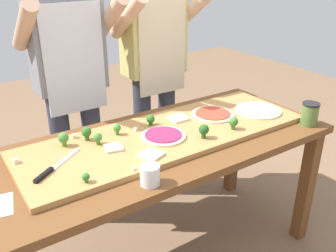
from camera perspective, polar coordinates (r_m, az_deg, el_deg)
prep_table at (r=1.89m, az=-1.10°, el=-5.06°), size 1.76×0.75×0.77m
cutting_board at (r=1.88m, az=-0.08°, el=-1.33°), size 1.50×0.50×0.03m
chefs_knife at (r=1.62m, az=-17.48°, el=-6.34°), size 0.26×0.20×0.02m
pizza_whole_cheese_artichoke at (r=2.18m, az=13.75°, el=2.40°), size 0.26×0.26×0.02m
pizza_whole_beet_magenta at (r=1.82m, az=-0.75°, el=-1.50°), size 0.22×0.22×0.02m
pizza_whole_tomato_red at (r=2.08m, az=6.94°, el=1.83°), size 0.24×0.24×0.02m
pizza_slice_near_right at (r=1.73m, az=-8.39°, el=-3.34°), size 0.09×0.09×0.01m
pizza_slice_center at (r=2.02m, az=1.59°, el=1.22°), size 0.10×0.10×0.01m
pizza_slice_far_right at (r=1.65m, az=-2.63°, el=-4.46°), size 0.12×0.12×0.01m
broccoli_floret_front_mid at (r=1.92m, az=10.07°, el=0.59°), size 0.05×0.05×0.07m
broccoli_floret_back_mid at (r=1.94m, az=-2.71°, el=1.05°), size 0.05×0.05×0.06m
broccoli_floret_back_left at (r=1.82m, az=-12.48°, el=-0.98°), size 0.05×0.05×0.07m
broccoli_floret_front_right at (r=1.50m, az=-12.59°, el=-7.71°), size 0.03×0.03×0.04m
broccoli_floret_center_left at (r=1.85m, az=-7.88°, el=-0.37°), size 0.04×0.04×0.06m
broccoli_floret_center_right at (r=1.80m, az=5.56°, el=-0.63°), size 0.05×0.05×0.07m
broccoli_floret_front_left at (r=1.79m, az=-15.85°, el=-1.84°), size 0.05×0.05×0.07m
broccoli_floret_back_right at (r=1.77m, az=-10.81°, el=-1.79°), size 0.04×0.04×0.06m
cheese_crumble_a at (r=1.55m, az=-5.35°, el=-6.58°), size 0.01×0.01×0.01m
cheese_crumble_b at (r=1.72m, az=-22.45°, el=-5.00°), size 0.02×0.02×0.02m
cheese_crumble_c at (r=1.86m, az=-14.28°, el=-1.53°), size 0.02×0.02×0.02m
cheese_crumble_d at (r=1.89m, az=-5.01°, el=-0.48°), size 0.02×0.02×0.02m
flour_cup at (r=1.49m, az=-2.80°, el=-7.72°), size 0.08×0.08×0.09m
sauce_jar at (r=2.13m, az=21.04°, el=1.76°), size 0.09×0.09×0.13m
cook_left at (r=2.22m, az=-14.89°, el=8.00°), size 0.54×0.39×1.67m
cook_right at (r=2.46m, az=-2.09°, el=10.38°), size 0.54×0.39×1.67m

